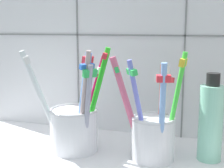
% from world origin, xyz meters
% --- Properties ---
extents(counter_slab, '(0.64, 0.22, 0.02)m').
position_xyz_m(counter_slab, '(0.00, 0.00, 0.01)').
color(counter_slab, silver).
rests_on(counter_slab, ground).
extents(tile_wall_back, '(0.64, 0.02, 0.45)m').
position_xyz_m(tile_wall_back, '(0.00, 0.12, 0.22)').
color(tile_wall_back, white).
rests_on(tile_wall_back, ground).
extents(toothbrush_cup_left, '(0.14, 0.10, 0.18)m').
position_xyz_m(toothbrush_cup_left, '(-0.07, -0.01, 0.07)').
color(toothbrush_cup_left, white).
rests_on(toothbrush_cup_left, counter_slab).
extents(toothbrush_cup_right, '(0.12, 0.09, 0.18)m').
position_xyz_m(toothbrush_cup_right, '(0.07, -0.01, 0.07)').
color(toothbrush_cup_right, white).
rests_on(toothbrush_cup_right, counter_slab).
extents(soap_bottle, '(0.04, 0.04, 0.14)m').
position_xyz_m(soap_bottle, '(0.16, 0.02, 0.08)').
color(soap_bottle, '#92DFC2').
rests_on(soap_bottle, counter_slab).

